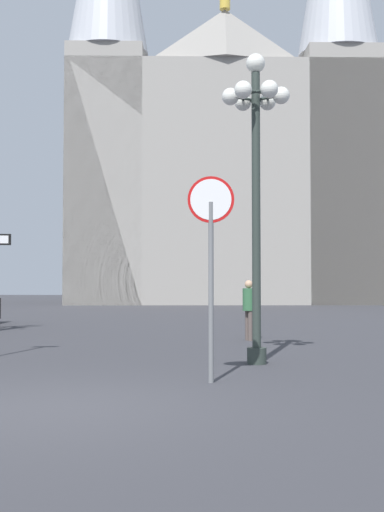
{
  "coord_description": "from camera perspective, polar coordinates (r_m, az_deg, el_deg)",
  "views": [
    {
      "loc": [
        2.32,
        -7.47,
        1.54
      ],
      "look_at": [
        0.25,
        19.4,
        2.61
      ],
      "focal_mm": 43.93,
      "sensor_mm": 36.0,
      "label": 1
    }
  ],
  "objects": [
    {
      "name": "ground_plane",
      "position": [
        7.97,
        -12.97,
        -13.35
      ],
      "size": [
        120.0,
        120.0,
        0.0
      ],
      "primitive_type": "plane",
      "color": "#38383D"
    },
    {
      "name": "stop_sign",
      "position": [
        9.53,
        1.74,
        1.46
      ],
      "size": [
        0.71,
        0.08,
        3.13
      ],
      "color": "slate",
      "rests_on": "ground"
    },
    {
      "name": "cathedral",
      "position": [
        45.97,
        2.65,
        9.46
      ],
      "size": [
        21.9,
        15.28,
        34.53
      ],
      "color": "gray",
      "rests_on": "ground"
    },
    {
      "name": "street_lamp",
      "position": [
        11.95,
        5.84,
        9.23
      ],
      "size": [
        1.27,
        1.15,
        5.82
      ],
      "color": "#2D3833",
      "rests_on": "ground"
    },
    {
      "name": "pedestrian_walking",
      "position": [
        16.28,
        5.2,
        -4.4
      ],
      "size": [
        0.32,
        0.32,
        1.56
      ],
      "color": "#594C47",
      "rests_on": "ground"
    }
  ]
}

